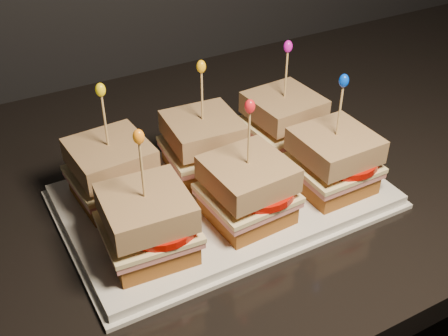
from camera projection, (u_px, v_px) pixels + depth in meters
granite_slab at (91, 214)px, 0.76m from camera, size 2.24×0.70×0.04m
platter at (224, 196)px, 0.75m from camera, size 0.41×0.25×0.02m
platter_rim at (224, 200)px, 0.75m from camera, size 0.42×0.27×0.01m
sandwich_0_bread_bot at (114, 189)px, 0.72m from camera, size 0.10×0.10×0.03m
sandwich_0_ham at (113, 178)px, 0.71m from camera, size 0.11×0.10×0.01m
sandwich_0_cheese at (112, 174)px, 0.71m from camera, size 0.11×0.10×0.01m
sandwich_0_tomato at (122, 169)px, 0.71m from camera, size 0.09×0.09×0.01m
sandwich_0_bread_top at (110, 156)px, 0.69m from camera, size 0.10×0.10×0.03m
sandwich_0_pick at (105, 124)px, 0.67m from camera, size 0.00×0.00×0.09m
sandwich_0_frill at (100, 90)px, 0.64m from camera, size 0.01×0.01×0.02m
sandwich_1_bread_bot at (204, 161)px, 0.77m from camera, size 0.10×0.10×0.03m
sandwich_1_ham at (203, 151)px, 0.77m from camera, size 0.11×0.10×0.01m
sandwich_1_cheese at (203, 147)px, 0.76m from camera, size 0.11×0.11×0.01m
sandwich_1_tomato at (213, 142)px, 0.76m from camera, size 0.09×0.09×0.01m
sandwich_1_bread_top at (203, 129)px, 0.75m from camera, size 0.10×0.10×0.03m
sandwich_1_pick at (202, 99)px, 0.72m from camera, size 0.00×0.00×0.09m
sandwich_1_frill at (201, 66)px, 0.69m from camera, size 0.01×0.01×0.02m
sandwich_2_bread_bot at (282, 137)px, 0.83m from camera, size 0.10×0.10×0.03m
sandwich_2_ham at (282, 128)px, 0.82m from camera, size 0.11×0.10×0.01m
sandwich_2_cheese at (283, 123)px, 0.81m from camera, size 0.11×0.10×0.01m
sandwich_2_tomato at (292, 119)px, 0.81m from camera, size 0.09×0.09×0.01m
sandwich_2_bread_top at (284, 107)px, 0.80m from camera, size 0.10×0.10×0.03m
sandwich_2_pick at (286, 77)px, 0.77m from camera, size 0.00×0.00×0.09m
sandwich_2_frill at (288, 46)px, 0.74m from camera, size 0.01×0.01×0.02m
sandwich_3_bread_bot at (149, 243)px, 0.64m from camera, size 0.10×0.10×0.03m
sandwich_3_ham at (148, 232)px, 0.63m from camera, size 0.11×0.10×0.01m
sandwich_3_cheese at (148, 227)px, 0.63m from camera, size 0.11×0.10×0.01m
sandwich_3_tomato at (159, 221)px, 0.62m from camera, size 0.09×0.09×0.01m
sandwich_3_bread_top at (146, 208)px, 0.61m from camera, size 0.10×0.10×0.03m
sandwich_3_pick at (142, 173)px, 0.58m from camera, size 0.00×0.00×0.09m
sandwich_3_frill at (139, 137)px, 0.56m from camera, size 0.01×0.01×0.02m
sandwich_4_bread_bot at (247, 208)px, 0.69m from camera, size 0.10×0.10×0.03m
sandwich_4_ham at (247, 197)px, 0.68m from camera, size 0.11×0.10×0.01m
sandwich_4_cheese at (247, 193)px, 0.68m from camera, size 0.11×0.10×0.01m
sandwich_4_tomato at (259, 187)px, 0.67m from camera, size 0.09×0.09×0.01m
sandwich_4_bread_top at (248, 174)px, 0.66m from camera, size 0.10×0.10×0.03m
sandwich_4_pick at (249, 141)px, 0.64m from camera, size 0.00×0.00×0.09m
sandwich_4_frill at (250, 106)px, 0.61m from camera, size 0.01×0.01×0.02m
sandwich_5_bread_bot at (331, 178)px, 0.74m from camera, size 0.09×0.09×0.03m
sandwich_5_ham at (332, 168)px, 0.73m from camera, size 0.10×0.10×0.01m
sandwich_5_cheese at (333, 163)px, 0.73m from camera, size 0.10×0.10×0.01m
sandwich_5_tomato at (344, 158)px, 0.73m from camera, size 0.09×0.09×0.01m
sandwich_5_bread_top at (335, 145)px, 0.71m from camera, size 0.09×0.09×0.03m
sandwich_5_pick at (339, 114)px, 0.69m from camera, size 0.00×0.00×0.09m
sandwich_5_frill at (344, 81)px, 0.66m from camera, size 0.01×0.01×0.02m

